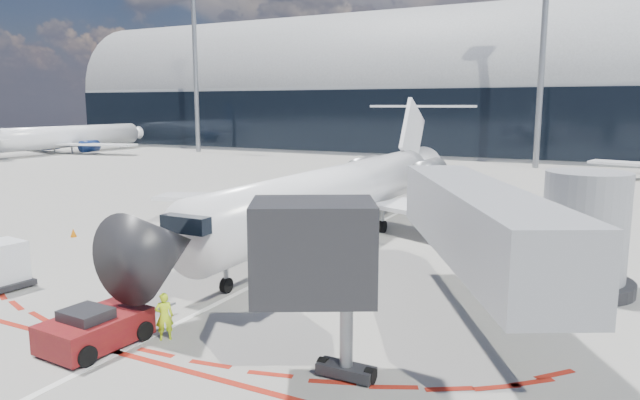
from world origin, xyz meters
The scene contains 13 objects.
ground centered at (0.00, 0.00, 0.00)m, with size 260.00×260.00×0.00m, color slate.
apron_centerline centered at (0.00, 2.00, 0.01)m, with size 0.25×40.00×0.01m, color silver.
apron_stop_bar centered at (0.00, -11.50, 0.01)m, with size 14.00×0.25×0.01m, color maroon.
terminal_building centered at (0.00, 64.97, 8.52)m, with size 150.00×24.15×24.00m.
jet_bridge centered at (9.79, -3.01, 3.01)m, with size 10.03×15.20×4.90m.
light_mast_west centered at (-45.00, 48.00, 12.50)m, with size 0.70×0.70×25.00m, color gray.
light_mast_centre centered at (5.00, 48.00, 12.50)m, with size 0.70×0.70×25.00m, color gray.
regional_jet centered at (-0.44, 5.98, 2.64)m, with size 25.55×31.51×7.89m.
pushback_tug centered at (-1.00, -11.46, 0.56)m, with size 2.27×4.97×1.28m.
ramp_worker centered at (0.56, -10.10, 0.77)m, with size 0.57×0.37×1.55m, color #C9F619.
uld_container centered at (-9.00, -9.03, 0.94)m, with size 2.19×1.92×1.89m.
safety_cone_left centered at (-13.90, -1.51, 0.24)m, with size 0.35×0.35×0.48m, color #D66704.
bg_airliner_0 centered at (-62.14, 37.78, 4.84)m, with size 29.92×31.69×9.68m, color white, non-canonical shape.
Camera 1 is at (12.72, -23.11, 7.37)m, focal length 32.00 mm.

